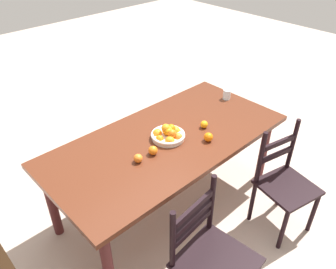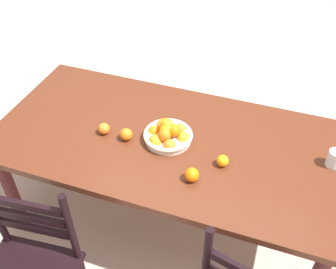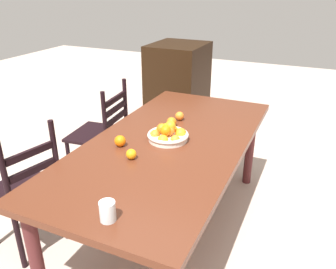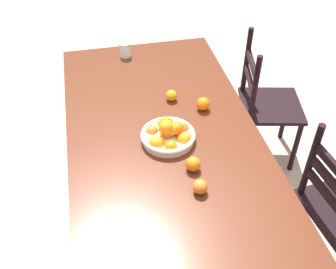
# 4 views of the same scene
# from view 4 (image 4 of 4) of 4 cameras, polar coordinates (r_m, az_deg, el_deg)

# --- Properties ---
(ground_plane) EXTENTS (12.00, 12.00, 0.00)m
(ground_plane) POSITION_cam_4_polar(r_m,az_deg,el_deg) (2.61, -0.29, -12.94)
(ground_plane) COLOR #BCA696
(dining_table) EXTENTS (2.01, 0.98, 0.74)m
(dining_table) POSITION_cam_4_polar(r_m,az_deg,el_deg) (2.11, -0.35, -2.41)
(dining_table) COLOR #522616
(dining_table) RESTS_ON ground
(chair_by_cabinet) EXTENTS (0.48, 0.48, 0.92)m
(chair_by_cabinet) POSITION_cam_4_polar(r_m,az_deg,el_deg) (2.86, 13.47, 3.94)
(chair_by_cabinet) COLOR black
(chair_by_cabinet) RESTS_ON ground
(fruit_bowl) EXTENTS (0.28, 0.28, 0.14)m
(fruit_bowl) POSITION_cam_4_polar(r_m,az_deg,el_deg) (2.02, 0.04, 0.13)
(fruit_bowl) COLOR white
(fruit_bowl) RESTS_ON dining_table
(orange_loose_0) EXTENTS (0.07, 0.07, 0.07)m
(orange_loose_0) POSITION_cam_4_polar(r_m,az_deg,el_deg) (2.24, 4.96, 4.29)
(orange_loose_0) COLOR orange
(orange_loose_0) RESTS_ON dining_table
(orange_loose_1) EXTENTS (0.07, 0.07, 0.07)m
(orange_loose_1) POSITION_cam_4_polar(r_m,az_deg,el_deg) (1.80, 4.54, -7.35)
(orange_loose_1) COLOR orange
(orange_loose_1) RESTS_ON dining_table
(orange_loose_2) EXTENTS (0.06, 0.06, 0.06)m
(orange_loose_2) POSITION_cam_4_polar(r_m,az_deg,el_deg) (2.30, 0.49, 5.50)
(orange_loose_2) COLOR orange
(orange_loose_2) RESTS_ON dining_table
(orange_loose_3) EXTENTS (0.07, 0.07, 0.07)m
(orange_loose_3) POSITION_cam_4_polar(r_m,az_deg,el_deg) (1.89, 3.55, -4.17)
(orange_loose_3) COLOR orange
(orange_loose_3) RESTS_ON dining_table
(drinking_glass) EXTENTS (0.07, 0.07, 0.10)m
(drinking_glass) POSITION_cam_4_polar(r_m,az_deg,el_deg) (2.72, -6.07, 11.79)
(drinking_glass) COLOR silver
(drinking_glass) RESTS_ON dining_table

